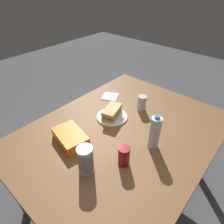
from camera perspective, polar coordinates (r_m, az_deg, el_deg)
ground_plane at (r=1.90m, az=2.28°, el=-22.43°), size 8.00×8.00×0.00m
dining_table at (r=1.38m, az=2.92°, el=-8.24°), size 1.42×1.09×0.74m
paper_plate at (r=1.44m, az=0.00°, el=-1.42°), size 0.22×0.22×0.01m
sandwich at (r=1.40m, az=0.01°, el=-0.01°), size 0.20×0.14×0.08m
soda_can_red at (r=1.09m, az=3.51°, el=-12.70°), size 0.07×0.07×0.12m
chip_bag at (r=1.25m, az=-12.06°, el=-7.29°), size 0.19×0.26×0.07m
water_bottle_tall at (r=1.17m, az=12.40°, el=-5.94°), size 0.06×0.06×0.23m
plastic_cup_stack at (r=1.05m, az=-7.77°, el=-13.73°), size 0.08×0.08×0.17m
soda_can_silver at (r=1.50m, az=8.73°, el=2.56°), size 0.07×0.07×0.12m
paper_napkin at (r=1.68m, az=-0.51°, el=4.59°), size 0.17×0.17×0.01m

